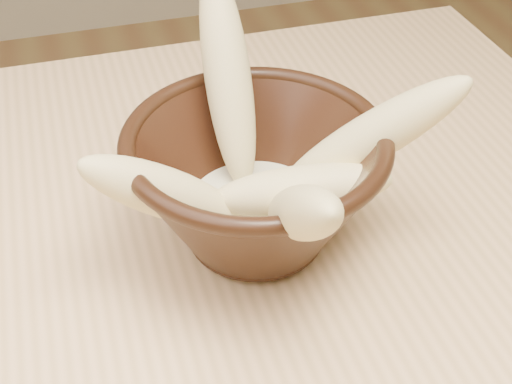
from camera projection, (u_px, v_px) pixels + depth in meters
The scene contains 7 objects.
bowl at pixel (256, 183), 0.54m from camera, with size 0.20×0.20×0.11m.
milk_puddle at pixel (256, 209), 0.55m from camera, with size 0.11×0.11×0.02m, color beige.
banana_upright at pixel (228, 78), 0.55m from camera, with size 0.04×0.04×0.17m, color #D5C67E.
banana_left at pixel (165, 193), 0.50m from camera, with size 0.04×0.04×0.14m, color #D5C67E.
banana_right at pixel (370, 138), 0.52m from camera, with size 0.04×0.04×0.17m, color #D5C67E.
banana_across at pixel (301, 190), 0.52m from camera, with size 0.04×0.04×0.13m, color #D5C67E.
banana_front at pixel (302, 213), 0.46m from camera, with size 0.04×0.04×0.17m, color #D5C67E.
Camera 1 is at (0.12, -0.35, 1.15)m, focal length 50.00 mm.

